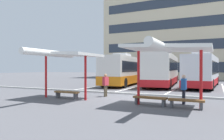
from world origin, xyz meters
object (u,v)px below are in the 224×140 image
coach_bus_0 (126,71)px  waiting_passenger_0 (184,87)px  waiting_shelter_0 (62,55)px  coach_bus_1 (163,70)px  coach_bus_2 (203,71)px  waiting_passenger_1 (106,84)px  waiting_shelter_1 (167,49)px  bench_1 (150,99)px  bench_0 (67,93)px  bench_2 (186,102)px

coach_bus_0 → waiting_passenger_0: 14.01m
waiting_shelter_0 → coach_bus_1: bearing=76.7°
coach_bus_2 → waiting_passenger_1: size_ratio=7.10×
waiting_shelter_1 → waiting_passenger_1: waiting_shelter_1 is taller
coach_bus_0 → bench_1: size_ratio=6.54×
coach_bus_1 → waiting_shelter_0: coach_bus_1 is taller
coach_bus_0 → coach_bus_2: bearing=5.1°
waiting_shelter_0 → bench_1: (5.51, 0.23, -2.40)m
coach_bus_0 → waiting_shelter_0: 12.90m
coach_bus_0 → waiting_passenger_1: 10.95m
coach_bus_2 → bench_0: coach_bus_2 is taller
coach_bus_2 → waiting_passenger_1: (-5.47, -11.28, -0.75)m
coach_bus_2 → bench_0: (-7.32, -13.08, -1.28)m
bench_0 → bench_1: (5.51, -0.23, 0.00)m
bench_1 → waiting_shelter_1: bearing=-14.6°
coach_bus_1 → waiting_shelter_1: coach_bus_1 is taller
coach_bus_2 → waiting_passenger_1: bearing=-115.8°
bench_0 → coach_bus_0: bearing=94.5°
waiting_shelter_1 → waiting_passenger_0: bearing=65.0°
waiting_passenger_0 → waiting_passenger_1: size_ratio=1.02×
coach_bus_0 → bench_1: (6.48, -12.58, -1.29)m
waiting_shelter_0 → bench_2: 7.70m
coach_bus_0 → waiting_shelter_0: (0.97, -12.82, 1.11)m
coach_bus_1 → waiting_shelter_1: 13.89m
bench_0 → bench_1: bearing=-2.4°
coach_bus_1 → waiting_shelter_1: bearing=-76.5°
bench_2 → waiting_passenger_0: 1.40m
waiting_shelter_1 → bench_2: size_ratio=3.02×
coach_bus_2 → bench_1: 13.50m
waiting_passenger_1 → bench_1: bearing=-29.1°
coach_bus_0 → bench_1: bearing=-62.8°
waiting_shelter_0 → waiting_shelter_1: 6.41m
waiting_passenger_1 → waiting_shelter_0: bearing=-129.3°
coach_bus_0 → bench_0: 12.46m
waiting_shelter_0 → coach_bus_0: bearing=94.3°
waiting_shelter_0 → waiting_passenger_0: 7.40m
coach_bus_2 → waiting_shelter_0: (-7.32, -13.55, 1.12)m
waiting_shelter_0 → waiting_passenger_0: waiting_shelter_0 is taller
coach_bus_0 → waiting_shelter_1: 14.84m
waiting_passenger_0 → bench_0: bearing=-172.9°
coach_bus_2 → waiting_shelter_1: size_ratio=2.20×
waiting_shelter_0 → bench_0: 2.45m
waiting_shelter_1 → coach_bus_1: bearing=103.5°
coach_bus_0 → coach_bus_1: (4.15, 0.64, 0.12)m
coach_bus_2 → waiting_passenger_0: (-0.29, -12.21, -0.72)m
coach_bus_0 → waiting_passenger_0: coach_bus_0 is taller
bench_0 → coach_bus_1: bearing=76.2°
waiting_passenger_0 → waiting_passenger_1: 5.26m
coach_bus_0 → bench_1: 14.21m
bench_0 → waiting_shelter_1: size_ratio=0.35×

